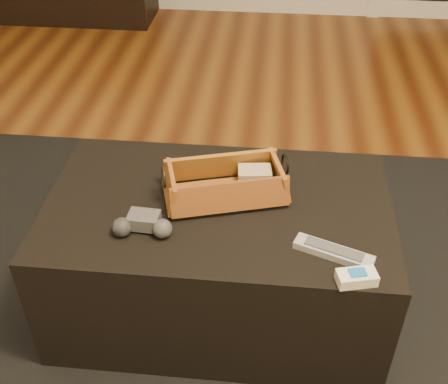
# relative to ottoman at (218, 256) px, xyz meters

# --- Properties ---
(floor) EXTENTS (5.00, 5.50, 0.01)m
(floor) POSITION_rel_ottoman_xyz_m (-0.05, 0.04, -0.23)
(floor) COLOR brown
(floor) RESTS_ON ground
(baseboard) EXTENTS (5.00, 0.04, 0.12)m
(baseboard) POSITION_rel_ottoman_xyz_m (-0.05, 2.77, -0.16)
(baseboard) COLOR white
(baseboard) RESTS_ON floor
(area_rug) EXTENTS (2.60, 2.00, 0.01)m
(area_rug) POSITION_rel_ottoman_xyz_m (0.00, -0.05, -0.22)
(area_rug) COLOR black
(area_rug) RESTS_ON floor
(ottoman) EXTENTS (1.00, 0.60, 0.42)m
(ottoman) POSITION_rel_ottoman_xyz_m (0.00, 0.00, 0.00)
(ottoman) COLOR black
(ottoman) RESTS_ON area_rug
(tv_remote) EXTENTS (0.19, 0.11, 0.02)m
(tv_remote) POSITION_rel_ottoman_xyz_m (0.00, 0.02, 0.23)
(tv_remote) COLOR black
(tv_remote) RESTS_ON wicker_basket
(cloth_bundle) EXTENTS (0.10, 0.08, 0.05)m
(cloth_bundle) POSITION_rel_ottoman_xyz_m (0.10, 0.09, 0.25)
(cloth_bundle) COLOR #C9A98B
(cloth_bundle) RESTS_ON wicker_basket
(wicker_basket) EXTENTS (0.39, 0.27, 0.12)m
(wicker_basket) POSITION_rel_ottoman_xyz_m (0.02, 0.04, 0.25)
(wicker_basket) COLOR #A76225
(wicker_basket) RESTS_ON ottoman
(game_controller) EXTENTS (0.16, 0.09, 0.05)m
(game_controller) POSITION_rel_ottoman_xyz_m (-0.19, -0.14, 0.24)
(game_controller) COLOR #434346
(game_controller) RESTS_ON ottoman
(silver_remote) EXTENTS (0.21, 0.12, 0.02)m
(silver_remote) POSITION_rel_ottoman_xyz_m (0.32, -0.18, 0.22)
(silver_remote) COLOR #B4B9BD
(silver_remote) RESTS_ON ottoman
(cream_gadget) EXTENTS (0.11, 0.07, 0.04)m
(cream_gadget) POSITION_rel_ottoman_xyz_m (0.37, -0.27, 0.23)
(cream_gadget) COLOR white
(cream_gadget) RESTS_ON ottoman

